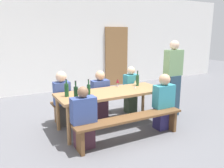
% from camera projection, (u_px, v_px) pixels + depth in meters
% --- Properties ---
extents(ground_plane, '(24.00, 24.00, 0.00)m').
position_uv_depth(ground_plane, '(112.00, 126.00, 4.71)').
color(ground_plane, slate).
extents(back_wall, '(14.00, 0.20, 3.20)m').
position_uv_depth(back_wall, '(61.00, 42.00, 7.37)').
color(back_wall, white).
rests_on(back_wall, ground).
extents(wooden_door, '(0.90, 0.06, 2.10)m').
position_uv_depth(wooden_door, '(116.00, 57.00, 8.28)').
color(wooden_door, olive).
rests_on(wooden_door, ground).
extents(tasting_table, '(2.20, 0.81, 0.75)m').
position_uv_depth(tasting_table, '(112.00, 95.00, 4.56)').
color(tasting_table, '#9E7247').
rests_on(tasting_table, ground).
extents(bench_near, '(2.10, 0.30, 0.45)m').
position_uv_depth(bench_near, '(131.00, 122.00, 4.02)').
color(bench_near, brown).
rests_on(bench_near, ground).
extents(bench_far, '(2.10, 0.30, 0.45)m').
position_uv_depth(bench_far, '(98.00, 101.00, 5.23)').
color(bench_far, brown).
rests_on(bench_far, ground).
extents(wine_bottle_0, '(0.07, 0.07, 0.33)m').
position_uv_depth(wine_bottle_0, '(137.00, 80.00, 5.00)').
color(wine_bottle_0, '#234C2D').
rests_on(wine_bottle_0, tasting_table).
extents(wine_bottle_1, '(0.06, 0.06, 0.32)m').
position_uv_depth(wine_bottle_1, '(89.00, 90.00, 4.17)').
color(wine_bottle_1, '#194723').
rests_on(wine_bottle_1, tasting_table).
extents(wine_bottle_2, '(0.08, 0.08, 0.32)m').
position_uv_depth(wine_bottle_2, '(67.00, 90.00, 4.14)').
color(wine_bottle_2, '#194723').
rests_on(wine_bottle_2, tasting_table).
extents(wine_bottle_3, '(0.08, 0.08, 0.33)m').
position_uv_depth(wine_bottle_3, '(76.00, 92.00, 4.00)').
color(wine_bottle_3, '#143319').
rests_on(wine_bottle_3, tasting_table).
extents(wine_glass_0, '(0.06, 0.06, 0.18)m').
position_uv_depth(wine_glass_0, '(135.00, 82.00, 4.79)').
color(wine_glass_0, silver).
rests_on(wine_glass_0, tasting_table).
extents(wine_glass_1, '(0.08, 0.08, 0.16)m').
position_uv_depth(wine_glass_1, '(118.00, 81.00, 4.95)').
color(wine_glass_1, silver).
rests_on(wine_glass_1, tasting_table).
extents(seated_guest_near_0, '(0.41, 0.24, 1.06)m').
position_uv_depth(seated_guest_near_0, '(84.00, 120.00, 3.74)').
color(seated_guest_near_0, '#462634').
rests_on(seated_guest_near_0, ground).
extents(seated_guest_near_1, '(0.42, 0.24, 1.12)m').
position_uv_depth(seated_guest_near_1, '(163.00, 103.00, 4.50)').
color(seated_guest_near_1, navy).
rests_on(seated_guest_near_1, ground).
extents(seated_guest_far_0, '(0.33, 0.24, 1.14)m').
position_uv_depth(seated_guest_far_0, '(62.00, 99.00, 4.67)').
color(seated_guest_far_0, '#4F4C47').
rests_on(seated_guest_far_0, ground).
extents(seated_guest_far_1, '(0.39, 0.24, 1.09)m').
position_uv_depth(seated_guest_far_1, '(100.00, 96.00, 5.07)').
color(seated_guest_far_1, '#583246').
rests_on(seated_guest_far_1, ground).
extents(seated_guest_far_2, '(0.32, 0.24, 1.12)m').
position_uv_depth(seated_guest_far_2, '(131.00, 91.00, 5.44)').
color(seated_guest_far_2, '#384834').
rests_on(seated_guest_far_2, ground).
extents(standing_host, '(0.41, 0.24, 1.73)m').
position_uv_depth(standing_host, '(172.00, 80.00, 5.20)').
color(standing_host, '#274154').
rests_on(standing_host, ground).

